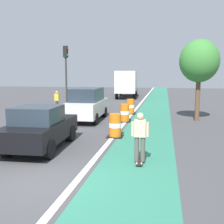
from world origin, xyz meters
TOP-DOWN VIEW (x-y plane):
  - ground_plane at (0.00, 0.00)m, footprint 100.00×100.00m
  - bike_lane_strip at (2.40, 12.00)m, footprint 2.50×80.00m
  - lane_divider_stripe at (0.90, 12.00)m, footprint 0.20×80.00m
  - skateboarder_on_lane at (2.47, 1.98)m, footprint 0.57×0.81m
  - parked_sedan_nearest at (-1.55, 3.03)m, footprint 2.07×4.18m
  - parked_suv_second at (-1.56, 9.62)m, footprint 2.04×4.66m
  - traffic_barrel_front at (1.00, 5.48)m, footprint 0.73×0.73m
  - traffic_barrel_mid at (0.85, 9.55)m, footprint 0.73×0.73m
  - traffic_barrel_back at (0.79, 12.79)m, footprint 0.73×0.73m
  - delivery_truck_down_block at (-1.39, 26.42)m, footprint 2.81×7.74m
  - traffic_light_corner at (-4.59, 14.06)m, footprint 0.41×0.32m
  - pedestrian_crossing at (-4.94, 12.86)m, footprint 0.34×0.20m
  - street_tree_sidewalk at (5.24, 10.79)m, footprint 2.40×2.40m

SIDE VIEW (x-z plane):
  - ground_plane at x=0.00m, z-range 0.00..0.00m
  - bike_lane_strip at x=2.40m, z-range 0.00..0.01m
  - lane_divider_stripe at x=0.90m, z-range 0.00..0.01m
  - traffic_barrel_front at x=1.00m, z-range -0.01..1.08m
  - traffic_barrel_mid at x=0.85m, z-range -0.01..1.08m
  - traffic_barrel_back at x=0.79m, z-range -0.01..1.08m
  - parked_sedan_nearest at x=-1.55m, z-range -0.02..1.68m
  - pedestrian_crossing at x=-4.94m, z-range 0.06..1.67m
  - skateboarder_on_lane at x=2.47m, z-range 0.07..1.76m
  - parked_suv_second at x=-1.56m, z-range 0.02..2.06m
  - delivery_truck_down_block at x=-1.39m, z-range 0.23..3.46m
  - traffic_light_corner at x=-4.59m, z-range 0.95..6.05m
  - street_tree_sidewalk at x=5.24m, z-range 1.17..6.17m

